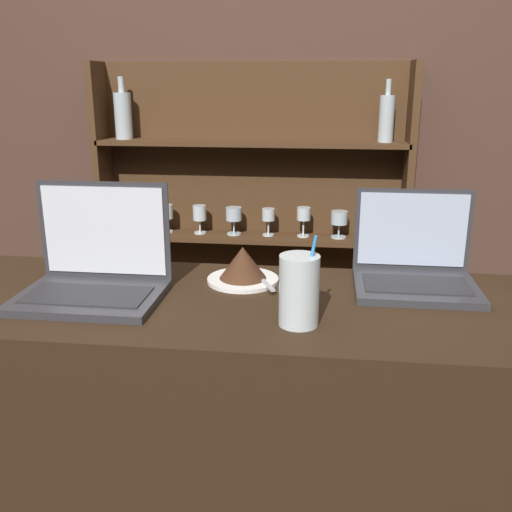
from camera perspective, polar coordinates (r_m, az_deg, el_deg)
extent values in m
cube|color=black|center=(1.61, -4.51, -22.52)|extent=(1.86, 0.53, 1.08)
cube|color=#4C3328|center=(2.56, 1.03, 12.20)|extent=(7.00, 0.06, 2.70)
cube|color=#472D19|center=(2.71, -14.43, 0.61)|extent=(0.03, 0.18, 1.65)
cube|color=#472D19|center=(2.55, 14.34, -0.41)|extent=(0.03, 0.18, 1.65)
cube|color=#472D19|center=(2.63, -0.26, 0.64)|extent=(1.35, 0.02, 1.65)
cube|color=#472D19|center=(2.66, -0.47, -6.67)|extent=(1.31, 0.18, 0.02)
cube|color=#472D19|center=(2.53, -0.50, 1.91)|extent=(1.31, 0.18, 0.02)
cube|color=#472D19|center=(2.45, -0.52, 11.24)|extent=(1.31, 0.18, 0.02)
cylinder|color=silver|center=(2.65, -12.12, 2.51)|extent=(0.06, 0.06, 0.01)
cylinder|color=silver|center=(2.64, -12.17, 3.32)|extent=(0.01, 0.01, 0.07)
cylinder|color=silver|center=(2.62, -12.26, 4.67)|extent=(0.06, 0.06, 0.06)
cylinder|color=silver|center=(2.60, -8.91, 2.43)|extent=(0.06, 0.06, 0.01)
cylinder|color=silver|center=(2.59, -8.95, 3.12)|extent=(0.01, 0.01, 0.06)
cylinder|color=silver|center=(2.58, -9.01, 4.41)|extent=(0.06, 0.06, 0.06)
cylinder|color=silver|center=(2.56, -5.61, 2.35)|extent=(0.05, 0.05, 0.01)
cylinder|color=silver|center=(2.56, -5.63, 3.01)|extent=(0.01, 0.01, 0.06)
cylinder|color=silver|center=(2.54, -5.67, 4.33)|extent=(0.06, 0.06, 0.07)
cylinder|color=silver|center=(2.53, -2.22, 2.25)|extent=(0.06, 0.06, 0.01)
cylinder|color=silver|center=(2.53, -2.23, 2.95)|extent=(0.01, 0.01, 0.06)
cylinder|color=silver|center=(2.51, -2.24, 4.24)|extent=(0.07, 0.07, 0.06)
cylinder|color=silver|center=(2.51, 1.24, 2.14)|extent=(0.05, 0.05, 0.01)
cylinder|color=silver|center=(2.51, 1.24, 2.90)|extent=(0.01, 0.01, 0.06)
cylinder|color=silver|center=(2.49, 1.25, 4.18)|extent=(0.06, 0.06, 0.05)
cylinder|color=silver|center=(2.50, 4.73, 2.02)|extent=(0.05, 0.05, 0.01)
cylinder|color=silver|center=(2.50, 4.75, 2.85)|extent=(0.01, 0.01, 0.07)
cylinder|color=silver|center=(2.48, 4.79, 4.24)|extent=(0.06, 0.06, 0.06)
cylinder|color=silver|center=(2.50, 8.24, 1.90)|extent=(0.06, 0.06, 0.01)
cylinder|color=silver|center=(2.50, 8.27, 2.58)|extent=(0.01, 0.01, 0.06)
cylinder|color=silver|center=(2.48, 8.33, 3.82)|extent=(0.07, 0.07, 0.06)
cylinder|color=silver|center=(2.51, 11.74, 1.76)|extent=(0.06, 0.06, 0.01)
cylinder|color=silver|center=(2.50, 11.80, 2.64)|extent=(0.01, 0.01, 0.07)
cylinder|color=silver|center=(2.49, 11.89, 4.05)|extent=(0.07, 0.07, 0.05)
cylinder|color=#B2C1C6|center=(2.43, 12.91, 13.22)|extent=(0.06, 0.06, 0.19)
cylinder|color=#B2C1C6|center=(2.43, 13.11, 16.14)|extent=(0.02, 0.02, 0.06)
cylinder|color=#B2C1C6|center=(2.57, -13.14, 13.48)|extent=(0.07, 0.07, 0.19)
cylinder|color=#B2C1C6|center=(2.57, -13.34, 16.35)|extent=(0.03, 0.03, 0.06)
cube|color=#333338|center=(1.37, -16.31, -3.98)|extent=(0.32, 0.24, 0.02)
cube|color=#28282B|center=(1.35, -16.54, -3.74)|extent=(0.28, 0.13, 0.00)
cube|color=#333338|center=(1.43, -14.91, 2.50)|extent=(0.32, 0.00, 0.24)
cube|color=white|center=(1.43, -14.95, 2.47)|extent=(0.30, 0.01, 0.21)
cube|color=#333338|center=(1.43, 15.63, -2.98)|extent=(0.29, 0.24, 0.02)
cube|color=#28282B|center=(1.41, 15.73, -2.75)|extent=(0.25, 0.13, 0.00)
cube|color=#333338|center=(1.51, 15.36, 2.58)|extent=(0.29, 0.00, 0.21)
cube|color=silver|center=(1.51, 15.37, 2.56)|extent=(0.27, 0.01, 0.19)
cylinder|color=white|center=(1.44, -1.32, -2.39)|extent=(0.18, 0.18, 0.01)
cone|color=#422616|center=(1.42, -1.33, -0.66)|extent=(0.12, 0.12, 0.08)
cube|color=#B7B7BC|center=(1.42, 0.59, -2.37)|extent=(0.08, 0.16, 0.00)
cylinder|color=silver|center=(1.17, 4.33, -3.47)|extent=(0.08, 0.08, 0.15)
cylinder|color=#338CD8|center=(1.16, 5.07, -2.48)|extent=(0.04, 0.01, 0.19)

